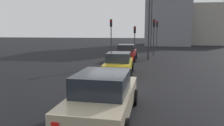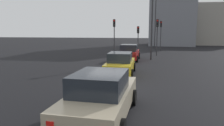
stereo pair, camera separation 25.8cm
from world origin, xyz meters
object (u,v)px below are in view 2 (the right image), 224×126
object	(u,v)px
traffic_light_near_left	(114,30)
traffic_light_far_left	(161,30)
car_red_lead	(129,53)
car_yellow_second	(120,64)
car_beige_third	(101,96)
street_lamp_far	(155,17)
traffic_light_far_right	(157,30)
street_lamp_kerbside	(152,19)
traffic_light_near_right	(138,34)

from	to	relation	value
traffic_light_near_left	traffic_light_far_left	xyz separation A→B (m)	(7.57, -5.94, 0.05)
car_red_lead	traffic_light_near_left	bearing A→B (deg)	30.17
car_red_lead	car_yellow_second	world-z (taller)	car_red_lead
car_beige_third	traffic_light_far_left	xyz separation A→B (m)	(26.25, -3.21, 2.42)
car_beige_third	street_lamp_far	distance (m)	27.69
car_beige_third	traffic_light_near_left	bearing A→B (deg)	10.52
traffic_light_near_left	traffic_light_far_right	size ratio (longest dim) A/B	1.00
street_lamp_kerbside	car_red_lead	bearing A→B (deg)	107.65
car_beige_third	street_lamp_far	world-z (taller)	street_lamp_far
street_lamp_kerbside	street_lamp_far	distance (m)	11.92
street_lamp_kerbside	traffic_light_far_right	bearing A→B (deg)	-10.15
car_red_lead	car_beige_third	distance (m)	14.68
street_lamp_far	car_red_lead	bearing A→B (deg)	167.26
traffic_light_near_right	traffic_light_far_right	distance (m)	3.17
car_yellow_second	traffic_light_far_right	distance (m)	12.33
traffic_light_far_left	street_lamp_far	world-z (taller)	street_lamp_far
car_red_lead	car_beige_third	world-z (taller)	same
traffic_light_near_right	street_lamp_far	world-z (taller)	street_lamp_far
car_yellow_second	street_lamp_kerbside	xyz separation A→B (m)	(7.99, -2.14, 3.46)
car_yellow_second	traffic_light_near_right	size ratio (longest dim) A/B	1.19
car_beige_third	traffic_light_far_right	world-z (taller)	traffic_light_far_right
traffic_light_near_right	street_lamp_kerbside	world-z (taller)	street_lamp_kerbside
traffic_light_near_left	car_yellow_second	bearing A→B (deg)	9.37
traffic_light_near_right	traffic_light_far_right	world-z (taller)	traffic_light_far_right
car_yellow_second	street_lamp_kerbside	distance (m)	8.96
car_beige_third	traffic_light_far_left	distance (m)	26.56
car_red_lead	traffic_light_far_left	size ratio (longest dim) A/B	0.96
car_beige_third	traffic_light_near_right	bearing A→B (deg)	2.09
traffic_light_near_left	street_lamp_far	bearing A→B (deg)	146.83
street_lamp_far	car_yellow_second	bearing A→B (deg)	172.16
traffic_light_far_left	car_red_lead	bearing A→B (deg)	-11.36
car_yellow_second	traffic_light_near_left	size ratio (longest dim) A/B	0.97
car_red_lead	traffic_light_near_right	world-z (taller)	traffic_light_near_right
traffic_light_far_right	traffic_light_near_left	bearing A→B (deg)	-79.16
car_yellow_second	traffic_light_far_right	size ratio (longest dim) A/B	0.98
car_red_lead	traffic_light_near_left	distance (m)	5.18
car_beige_third	traffic_light_far_right	bearing A→B (deg)	-5.05
car_beige_third	traffic_light_far_left	world-z (taller)	traffic_light_far_left
car_red_lead	traffic_light_far_left	distance (m)	12.40
traffic_light_near_left	traffic_light_near_right	distance (m)	3.77
car_yellow_second	traffic_light_far_right	world-z (taller)	traffic_light_far_right
car_yellow_second	traffic_light_near_left	xyz separation A→B (m)	(11.29, 2.36, 2.41)
traffic_light_near_right	traffic_light_far_right	bearing A→B (deg)	57.50
car_beige_third	street_lamp_far	size ratio (longest dim) A/B	0.54
traffic_light_near_left	car_red_lead	bearing A→B (deg)	26.81
traffic_light_near_right	traffic_light_far_left	distance (m)	6.01
street_lamp_kerbside	traffic_light_far_left	bearing A→B (deg)	-7.56
car_yellow_second	traffic_light_far_left	xyz separation A→B (m)	(18.86, -3.58, 2.46)
car_red_lead	traffic_light_far_right	world-z (taller)	traffic_light_far_right
street_lamp_far	traffic_light_near_left	bearing A→B (deg)	149.26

